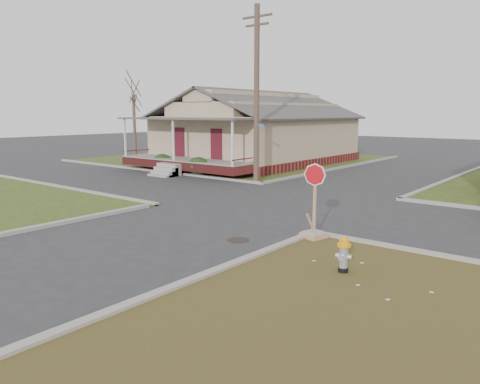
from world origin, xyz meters
The scene contains 11 objects.
ground centered at (0.00, 0.00, 0.00)m, with size 120.00×120.00×0.00m, color #2B2C2E.
verge_far_left centered at (-13.00, 18.00, 0.03)m, with size 19.00×19.00×0.05m, color #2F4318.
curbs centered at (0.00, 5.00, 0.00)m, with size 80.00×40.00×0.12m, color gray, non-canonical shape.
manhole centered at (2.20, -0.50, 0.01)m, with size 0.64×0.64×0.01m, color black.
corner_house centered at (-10.00, 16.68, 2.28)m, with size 10.10×15.50×5.30m.
utility_pole centered at (-4.20, 8.90, 4.66)m, with size 1.80×0.28×9.00m.
tree_far_left centered at (-18.00, 12.00, 2.50)m, with size 0.22×0.22×4.90m, color #483429.
fire_hydrant centered at (5.89, -1.23, 0.52)m, with size 0.32×0.32×0.85m.
stop_sign centered at (3.85, 0.96, 0.52)m, with size 0.62×0.61×2.19m.
hedge_left centered at (-11.85, 9.18, 0.58)m, with size 1.38×1.13×1.06m, color #1C3C16.
hedge_right centered at (-8.36, 8.85, 0.59)m, with size 1.40×1.15×1.07m, color #1C3C16.
Camera 1 is at (10.48, -10.72, 3.66)m, focal length 35.00 mm.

